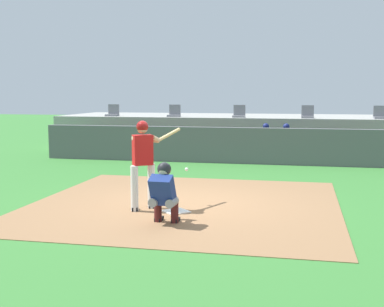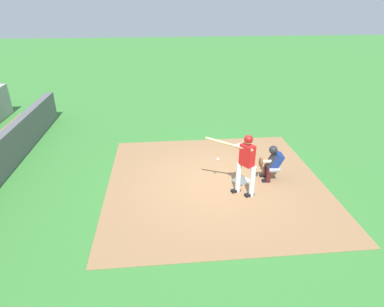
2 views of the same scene
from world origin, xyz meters
The scene contains 15 objects.
ground_plane centered at (0.00, 0.00, 0.00)m, with size 80.00×80.00×0.00m, color #387A33.
dirt_infield centered at (0.00, 0.00, 0.01)m, with size 6.40×6.40×0.01m, color #936B47.
home_plate centered at (0.00, -0.80, 0.02)m, with size 0.44×0.44×0.02m, color white.
batter_at_plate centered at (-0.69, -0.69, 1.04)m, with size 0.76×1.34×1.80m.
catcher_crouched centered at (0.01, -1.69, 0.61)m, with size 0.50×2.00×1.13m.
dugout_wall centered at (0.00, 6.50, 0.60)m, with size 13.00×0.30×1.20m, color #59595E.
dugout_bench centered at (0.00, 7.50, 0.23)m, with size 11.80×0.44×0.45m, color olive.
dugout_player_0 centered at (1.17, 7.34, 0.67)m, with size 0.49×0.70×1.30m.
dugout_player_1 centered at (1.87, 7.34, 0.67)m, with size 0.49×0.70×1.30m.
stands_platform centered at (0.00, 10.90, 0.70)m, with size 15.00×4.40×1.40m, color #9E9E99.
stadium_seat_0 centered at (-5.20, 9.38, 1.53)m, with size 0.46×0.46×0.48m.
stadium_seat_1 centered at (-2.60, 9.38, 1.53)m, with size 0.46×0.46×0.48m.
stadium_seat_2 centered at (0.00, 9.38, 1.53)m, with size 0.46×0.46×0.48m.
stadium_seat_3 centered at (2.60, 9.38, 1.53)m, with size 0.46×0.46×0.48m.
stadium_seat_4 centered at (5.20, 9.38, 1.53)m, with size 0.46×0.46×0.48m.
Camera 1 is at (2.38, -10.32, 2.35)m, focal length 47.52 mm.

